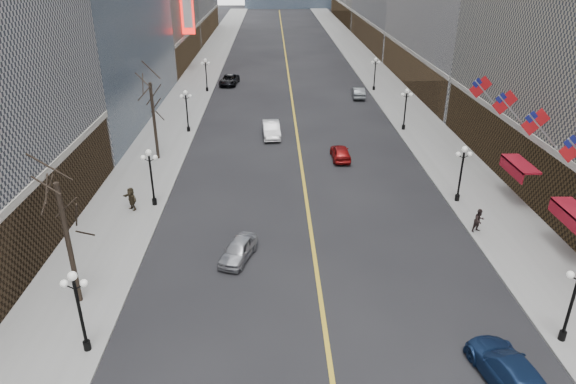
{
  "coord_description": "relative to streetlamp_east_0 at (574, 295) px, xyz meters",
  "views": [
    {
      "loc": [
        -2.57,
        -5.82,
        17.78
      ],
      "look_at": [
        -1.93,
        15.22,
        7.97
      ],
      "focal_mm": 32.0,
      "sensor_mm": 36.0,
      "label": 1
    }
  ],
  "objects": [
    {
      "name": "flag_3",
      "position": [
        3.51,
        13.0,
        4.39
      ],
      "size": [
        2.87,
        0.12,
        2.87
      ],
      "color": "#B2B2B7",
      "rests_on": "ground"
    },
    {
      "name": "streetlamp_west_0",
      "position": [
        -23.6,
        0.0,
        0.0
      ],
      "size": [
        1.26,
        0.44,
        4.52
      ],
      "color": "black",
      "rests_on": "sidewalk_west"
    },
    {
      "name": "car_nb_near",
      "position": [
        -16.68,
        8.27,
        -2.24
      ],
      "size": [
        2.73,
        4.2,
        1.33
      ],
      "primitive_type": "imported",
      "rotation": [
        0.0,
        0.0,
        -0.32
      ],
      "color": "#A5A7AD",
      "rests_on": "ground"
    },
    {
      "name": "streetlamp_east_1",
      "position": [
        0.0,
        16.0,
        0.0
      ],
      "size": [
        1.26,
        0.44,
        4.52
      ],
      "color": "black",
      "rests_on": "sidewalk_east"
    },
    {
      "name": "car_sb_mid",
      "position": [
        -8.03,
        25.53,
        -2.2
      ],
      "size": [
        1.71,
        4.13,
        1.4
      ],
      "primitive_type": "imported",
      "rotation": [
        0.0,
        0.0,
        3.16
      ],
      "color": "maroon",
      "rests_on": "ground"
    },
    {
      "name": "sidewalk_east",
      "position": [
        2.2,
        56.0,
        -2.83
      ],
      "size": [
        6.0,
        230.0,
        0.15
      ],
      "primitive_type": "cube",
      "color": "gray",
      "rests_on": "ground"
    },
    {
      "name": "car_sb_near",
      "position": [
        -3.87,
        -2.68,
        -2.14
      ],
      "size": [
        2.97,
        5.53,
        1.52
      ],
      "primitive_type": "imported",
      "rotation": [
        0.0,
        0.0,
        3.31
      ],
      "color": "navy",
      "rests_on": "ground"
    },
    {
      "name": "ped_west_far",
      "position": [
        -25.11,
        15.23,
        -1.86
      ],
      "size": [
        1.53,
        1.48,
        1.78
      ],
      "primitive_type": "imported",
      "rotation": [
        0.0,
        0.0,
        -0.76
      ],
      "color": "#312A1B",
      "rests_on": "sidewalk_west"
    },
    {
      "name": "streetlamp_east_3",
      "position": [
        0.0,
        52.0,
        0.0
      ],
      "size": [
        1.26,
        0.44,
        4.52
      ],
      "color": "black",
      "rests_on": "sidewalk_east"
    },
    {
      "name": "streetlamp_west_2",
      "position": [
        -23.6,
        34.0,
        0.0
      ],
      "size": [
        1.26,
        0.44,
        4.52
      ],
      "color": "black",
      "rests_on": "sidewalk_west"
    },
    {
      "name": "lane_line",
      "position": [
        -11.8,
        66.0,
        -2.89
      ],
      "size": [
        0.25,
        200.0,
        0.02
      ],
      "primitive_type": "cube",
      "color": "gold",
      "rests_on": "ground"
    },
    {
      "name": "tree_west_far",
      "position": [
        -25.3,
        26.0,
        3.34
      ],
      "size": [
        3.6,
        3.6,
        7.92
      ],
      "color": "#2D231C",
      "rests_on": "sidewalk_west"
    },
    {
      "name": "flag_4",
      "position": [
        3.51,
        18.0,
        4.39
      ],
      "size": [
        2.87,
        0.12,
        2.87
      ],
      "color": "#B2B2B7",
      "rests_on": "ground"
    },
    {
      "name": "car_nb_mid",
      "position": [
        -14.57,
        32.35,
        -2.09
      ],
      "size": [
        2.03,
        5.03,
        1.63
      ],
      "primitive_type": "imported",
      "rotation": [
        0.0,
        0.0,
        0.06
      ],
      "color": "silver",
      "rests_on": "ground"
    },
    {
      "name": "streetlamp_west_3",
      "position": [
        -23.6,
        52.0,
        0.0
      ],
      "size": [
        1.26,
        0.44,
        4.52
      ],
      "color": "black",
      "rests_on": "sidewalk_west"
    },
    {
      "name": "flag_5",
      "position": [
        3.51,
        23.0,
        4.39
      ],
      "size": [
        2.87,
        0.12,
        2.87
      ],
      "color": "#B2B2B7",
      "rests_on": "ground"
    },
    {
      "name": "car_sb_far",
      "position": [
        -2.8,
        48.26,
        -2.18
      ],
      "size": [
        1.78,
        4.46,
        1.44
      ],
      "primitive_type": "imported",
      "rotation": [
        0.0,
        0.0,
        3.08
      ],
      "color": "#4C5154",
      "rests_on": "ground"
    },
    {
      "name": "streetlamp_west_1",
      "position": [
        -23.6,
        16.0,
        0.0
      ],
      "size": [
        1.26,
        0.44,
        4.52
      ],
      "color": "black",
      "rests_on": "sidewalk_west"
    },
    {
      "name": "tree_west_near",
      "position": [
        -25.3,
        4.0,
        3.34
      ],
      "size": [
        3.6,
        3.6,
        7.92
      ],
      "color": "#2D231C",
      "rests_on": "sidewalk_west"
    },
    {
      "name": "car_nb_far",
      "position": [
        -20.8,
        56.37,
        -2.18
      ],
      "size": [
        2.98,
        5.44,
        1.44
      ],
      "primitive_type": "imported",
      "rotation": [
        0.0,
        0.0,
        -0.12
      ],
      "color": "black",
      "rests_on": "ground"
    },
    {
      "name": "streetlamp_east_2",
      "position": [
        0.0,
        34.0,
        0.0
      ],
      "size": [
        1.26,
        0.44,
        4.52
      ],
      "color": "black",
      "rests_on": "sidewalk_east"
    },
    {
      "name": "awning_b",
      "position": [
        4.3,
        8.0,
        0.18
      ],
      "size": [
        1.4,
        4.0,
        0.93
      ],
      "color": "maroon",
      "rests_on": "ground"
    },
    {
      "name": "ped_east_walk",
      "position": [
        -0.2,
        11.08,
        -1.89
      ],
      "size": [
        0.94,
        0.73,
        1.71
      ],
      "primitive_type": "imported",
      "rotation": [
        0.0,
        0.0,
        0.37
      ],
      "color": "black",
      "rests_on": "sidewalk_east"
    },
    {
      "name": "sidewalk_west",
      "position": [
        -25.8,
        56.0,
        -2.83
      ],
      "size": [
        6.0,
        230.0,
        0.15
      ],
      "primitive_type": "cube",
      "color": "gray",
      "rests_on": "ground"
    },
    {
      "name": "streetlamp_east_0",
      "position": [
        0.0,
        0.0,
        0.0
      ],
      "size": [
        1.26,
        0.44,
        4.52
      ],
      "color": "black",
      "rests_on": "sidewalk_east"
    },
    {
      "name": "awning_c",
      "position": [
        4.3,
        16.0,
        0.18
      ],
      "size": [
        1.4,
        4.0,
        0.93
      ],
      "color": "maroon",
      "rests_on": "ground"
    }
  ]
}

